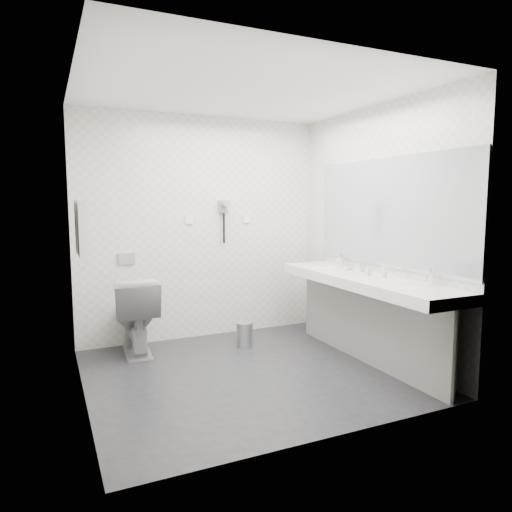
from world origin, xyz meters
name	(u,v)px	position (x,y,z in m)	size (l,w,h in m)	color
floor	(248,372)	(0.00, 0.00, 0.00)	(2.80, 2.80, 0.00)	#25252A
ceiling	(247,90)	(0.00, 0.00, 2.50)	(2.80, 2.80, 0.00)	white
wall_back	(202,228)	(0.00, 1.30, 1.25)	(2.80, 2.80, 0.00)	white
wall_front	(330,250)	(0.00, -1.30, 1.25)	(2.80, 2.80, 0.00)	white
wall_left	(78,242)	(-1.40, 0.00, 1.25)	(2.60, 2.60, 0.00)	white
wall_right	(375,232)	(1.40, 0.00, 1.25)	(2.60, 2.60, 0.00)	white
vanity_counter	(364,281)	(1.12, -0.20, 0.80)	(0.55, 2.20, 0.10)	white
vanity_panel	(365,324)	(1.15, -0.20, 0.38)	(0.03, 2.15, 0.75)	gray
vanity_post_near	(453,356)	(1.18, -1.24, 0.38)	(0.06, 0.06, 0.75)	silver
vanity_post_far	(311,303)	(1.18, 0.84, 0.38)	(0.06, 0.06, 0.75)	silver
mirror	(388,212)	(1.39, -0.20, 1.45)	(0.02, 2.20, 1.05)	#B2BCC6
basin_near	(413,289)	(1.12, -0.85, 0.83)	(0.40, 0.31, 0.05)	white
basin_far	(326,268)	(1.12, 0.45, 0.83)	(0.40, 0.31, 0.05)	white
faucet_near	(431,277)	(1.32, -0.85, 0.92)	(0.04, 0.04, 0.15)	silver
faucet_far	(342,259)	(1.32, 0.45, 0.92)	(0.04, 0.04, 0.15)	silver
soap_bottle_a	(368,271)	(1.15, -0.22, 0.90)	(0.04, 0.04, 0.10)	beige
soap_bottle_c	(384,270)	(1.25, -0.34, 0.91)	(0.05, 0.05, 0.13)	beige
glass_left	(363,266)	(1.29, 0.03, 0.90)	(0.05, 0.05, 0.10)	silver
glass_right	(350,265)	(1.25, 0.20, 0.90)	(0.05, 0.05, 0.10)	silver
toilet	(135,315)	(-0.82, 1.01, 0.40)	(0.45, 0.79, 0.80)	white
flush_plate	(126,259)	(-0.85, 1.29, 0.95)	(0.18, 0.02, 0.12)	#B2B5BA
pedal_bin	(245,335)	(0.28, 0.72, 0.12)	(0.18, 0.18, 0.25)	#B2B5BA
bin_lid	(244,323)	(0.28, 0.72, 0.26)	(0.18, 0.18, 0.01)	#B2B5BA
towel_rail	(79,202)	(-1.35, 0.55, 1.55)	(0.02, 0.02, 0.62)	silver
towel_near	(82,228)	(-1.34, 0.41, 1.33)	(0.07, 0.24, 0.48)	silver
towel_far	(80,227)	(-1.34, 0.69, 1.33)	(0.07, 0.24, 0.48)	silver
dryer_cradle	(223,206)	(0.25, 1.27, 1.50)	(0.10, 0.04, 0.14)	#949398
dryer_barrel	(225,204)	(0.25, 1.20, 1.53)	(0.08, 0.08, 0.14)	#949398
dryer_cord	(224,228)	(0.25, 1.26, 1.25)	(0.02, 0.02, 0.35)	black
switch_plate_a	(189,220)	(-0.15, 1.29, 1.35)	(0.09, 0.02, 0.09)	white
switch_plate_b	(247,219)	(0.55, 1.29, 1.35)	(0.09, 0.02, 0.09)	white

